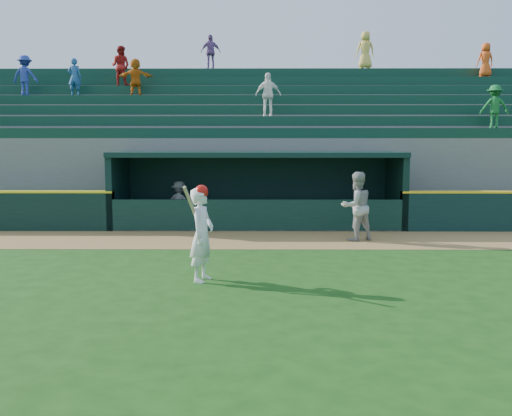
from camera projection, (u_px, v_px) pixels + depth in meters
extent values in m
plane|color=#184310|center=(255.00, 282.00, 11.39)|extent=(120.00, 120.00, 0.00)
cube|color=olive|center=(257.00, 240.00, 16.26)|extent=(40.00, 3.00, 0.01)
imported|color=#9F9F9A|center=(356.00, 206.00, 16.05)|extent=(1.16, 1.05, 1.95)
imported|color=gray|center=(179.00, 203.00, 19.17)|extent=(1.07, 0.78, 1.48)
cube|color=slate|center=(257.00, 225.00, 19.04)|extent=(9.00, 2.60, 0.04)
cube|color=black|center=(119.00, 191.00, 18.94)|extent=(0.20, 2.60, 2.30)
cube|color=black|center=(396.00, 191.00, 18.88)|extent=(0.20, 2.60, 2.30)
cube|color=black|center=(257.00, 188.00, 20.20)|extent=(9.40, 0.20, 2.30)
cube|color=black|center=(257.00, 154.00, 18.77)|extent=(9.40, 2.80, 0.16)
cube|color=black|center=(257.00, 215.00, 17.77)|extent=(9.00, 0.16, 1.00)
cube|color=brown|center=(257.00, 215.00, 19.81)|extent=(8.40, 0.45, 0.10)
cube|color=slate|center=(257.00, 179.00, 20.69)|extent=(34.00, 0.85, 2.91)
cube|color=#0F3828|center=(257.00, 133.00, 20.38)|extent=(34.00, 0.60, 0.36)
cube|color=slate|center=(258.00, 171.00, 21.51)|extent=(34.00, 0.85, 3.36)
cube|color=#0F3828|center=(258.00, 121.00, 21.17)|extent=(34.00, 0.60, 0.36)
cube|color=slate|center=(258.00, 164.00, 22.32)|extent=(34.00, 0.85, 3.81)
cube|color=#0F3828|center=(258.00, 110.00, 21.96)|extent=(34.00, 0.60, 0.36)
cube|color=slate|center=(258.00, 158.00, 23.14)|extent=(34.00, 0.85, 4.26)
cube|color=#0F3828|center=(258.00, 100.00, 22.76)|extent=(34.00, 0.60, 0.36)
cube|color=slate|center=(258.00, 152.00, 23.96)|extent=(34.00, 0.85, 4.71)
cube|color=#0F3828|center=(258.00, 91.00, 23.55)|extent=(34.00, 0.60, 0.36)
cube|color=slate|center=(258.00, 147.00, 24.78)|extent=(34.00, 0.85, 5.16)
cube|color=#0F3828|center=(258.00, 82.00, 24.34)|extent=(34.00, 0.60, 0.36)
cube|color=slate|center=(258.00, 141.00, 25.60)|extent=(34.00, 0.85, 5.61)
cube|color=#0F3828|center=(258.00, 73.00, 25.13)|extent=(34.00, 0.60, 0.36)
cube|color=slate|center=(258.00, 141.00, 26.17)|extent=(34.50, 0.30, 5.61)
imported|color=#F1531A|center=(485.00, 60.00, 24.19)|extent=(0.74, 0.52, 1.44)
imported|color=white|center=(268.00, 95.00, 21.08)|extent=(0.94, 0.40, 1.60)
imported|color=#285594|center=(75.00, 77.00, 22.72)|extent=(0.54, 0.36, 1.47)
imported|color=#17682B|center=(495.00, 107.00, 20.24)|extent=(1.06, 0.72, 1.52)
imported|color=#EFC454|center=(365.00, 50.00, 25.01)|extent=(0.83, 0.57, 1.63)
imported|color=#8A5897|center=(211.00, 52.00, 25.06)|extent=(0.94, 0.58, 1.50)
imported|color=orange|center=(136.00, 77.00, 22.70)|extent=(1.37, 0.51, 1.46)
imported|color=#A71C19|center=(121.00, 66.00, 23.49)|extent=(0.90, 0.76, 1.63)
imported|color=#2A3C9B|center=(25.00, 76.00, 22.73)|extent=(1.09, 0.70, 1.59)
imported|color=white|center=(202.00, 235.00, 11.37)|extent=(0.62, 0.78, 1.87)
sphere|color=red|center=(201.00, 192.00, 11.27)|extent=(0.27, 0.27, 0.27)
cylinder|color=tan|center=(191.00, 204.00, 11.08)|extent=(0.28, 0.47, 0.76)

